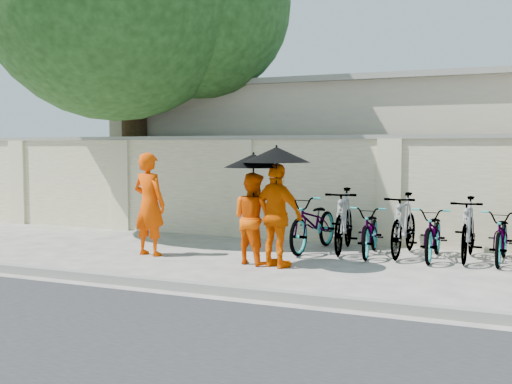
% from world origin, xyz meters
% --- Properties ---
extents(ground, '(80.00, 80.00, 0.00)m').
position_xyz_m(ground, '(0.00, 0.00, 0.00)').
color(ground, '#B4AB9D').
extents(kerb, '(40.00, 0.16, 0.12)m').
position_xyz_m(kerb, '(0.00, -1.70, 0.06)').
color(kerb, gray).
rests_on(kerb, ground).
extents(compound_wall, '(20.00, 0.30, 2.00)m').
position_xyz_m(compound_wall, '(1.00, 3.20, 1.00)').
color(compound_wall, beige).
rests_on(compound_wall, ground).
extents(building_behind, '(14.00, 6.00, 3.20)m').
position_xyz_m(building_behind, '(2.00, 7.00, 1.60)').
color(building_behind, '#BDAC8A').
rests_on(building_behind, ground).
extents(monk_left, '(0.70, 0.51, 1.76)m').
position_xyz_m(monk_left, '(-1.53, 0.43, 0.88)').
color(monk_left, '#E64000').
rests_on(monk_left, ground).
extents(monk_center, '(0.85, 0.75, 1.45)m').
position_xyz_m(monk_center, '(0.41, 0.41, 0.72)').
color(monk_center, '#E74D02').
rests_on(monk_center, ground).
extents(parasol_center, '(0.93, 0.93, 0.92)m').
position_xyz_m(parasol_center, '(0.46, 0.33, 1.64)').
color(parasol_center, black).
rests_on(parasol_center, ground).
extents(monk_right, '(1.02, 0.69, 1.60)m').
position_xyz_m(monk_right, '(0.88, 0.28, 0.80)').
color(monk_right, '#E15700').
rests_on(monk_right, ground).
extents(parasol_right, '(1.03, 1.03, 0.94)m').
position_xyz_m(parasol_right, '(0.90, 0.20, 1.73)').
color(parasol_right, black).
rests_on(parasol_right, ground).
extents(bike_0, '(0.81, 1.97, 1.01)m').
position_xyz_m(bike_0, '(0.89, 2.00, 0.51)').
color(bike_0, slate).
rests_on(bike_0, ground).
extents(bike_1, '(0.77, 1.93, 1.13)m').
position_xyz_m(bike_1, '(1.41, 2.09, 0.56)').
color(bike_1, slate).
rests_on(bike_1, ground).
extents(bike_2, '(0.76, 1.70, 0.87)m').
position_xyz_m(bike_2, '(1.93, 1.94, 0.43)').
color(bike_2, slate).
rests_on(bike_2, ground).
extents(bike_3, '(0.55, 1.79, 1.07)m').
position_xyz_m(bike_3, '(2.45, 2.11, 0.54)').
color(bike_3, slate).
rests_on(bike_3, ground).
extents(bike_4, '(0.63, 1.69, 0.88)m').
position_xyz_m(bike_4, '(2.98, 1.97, 0.44)').
color(bike_4, slate).
rests_on(bike_4, ground).
extents(bike_5, '(0.49, 1.73, 1.04)m').
position_xyz_m(bike_5, '(3.50, 2.08, 0.52)').
color(bike_5, slate).
rests_on(bike_5, ground).
extents(bike_6, '(0.62, 1.67, 0.87)m').
position_xyz_m(bike_6, '(4.02, 2.10, 0.43)').
color(bike_6, slate).
rests_on(bike_6, ground).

